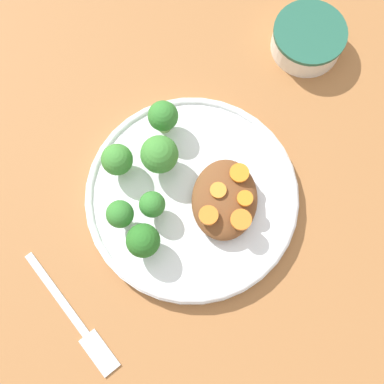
# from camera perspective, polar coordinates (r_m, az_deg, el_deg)

# --- Properties ---
(ground_plane) EXTENTS (4.00, 4.00, 0.00)m
(ground_plane) POSITION_cam_1_polar(r_m,az_deg,el_deg) (0.70, 0.00, -0.76)
(ground_plane) COLOR #9E6638
(plate) EXTENTS (0.27, 0.27, 0.02)m
(plate) POSITION_cam_1_polar(r_m,az_deg,el_deg) (0.69, 0.00, -0.48)
(plate) COLOR white
(plate) RESTS_ON ground_plane
(dip_bowl) EXTENTS (0.10, 0.10, 0.04)m
(dip_bowl) POSITION_cam_1_polar(r_m,az_deg,el_deg) (0.79, 12.29, 15.75)
(dip_bowl) COLOR white
(dip_bowl) RESTS_ON ground_plane
(stew_mound) EXTENTS (0.10, 0.08, 0.03)m
(stew_mound) POSITION_cam_1_polar(r_m,az_deg,el_deg) (0.67, 3.49, -0.79)
(stew_mound) COLOR brown
(stew_mound) RESTS_ON plate
(broccoli_floret_0) EXTENTS (0.05, 0.05, 0.06)m
(broccoli_floret_0) POSITION_cam_1_polar(r_m,az_deg,el_deg) (0.66, -3.49, 4.00)
(broccoli_floret_0) COLOR #759E51
(broccoli_floret_0) RESTS_ON plate
(broccoli_floret_1) EXTENTS (0.04, 0.04, 0.05)m
(broccoli_floret_1) POSITION_cam_1_polar(r_m,az_deg,el_deg) (0.67, -7.97, 3.39)
(broccoli_floret_1) COLOR #759E51
(broccoli_floret_1) RESTS_ON plate
(broccoli_floret_2) EXTENTS (0.03, 0.03, 0.05)m
(broccoli_floret_2) POSITION_cam_1_polar(r_m,az_deg,el_deg) (0.65, -7.68, -2.40)
(broccoli_floret_2) COLOR #759E51
(broccoli_floret_2) RESTS_ON plate
(broccoli_floret_3) EXTENTS (0.04, 0.04, 0.06)m
(broccoli_floret_3) POSITION_cam_1_polar(r_m,az_deg,el_deg) (0.68, -3.10, 8.01)
(broccoli_floret_3) COLOR #7FA85B
(broccoli_floret_3) RESTS_ON plate
(broccoli_floret_4) EXTENTS (0.04, 0.04, 0.05)m
(broccoli_floret_4) POSITION_cam_1_polar(r_m,az_deg,el_deg) (0.64, -5.23, -5.20)
(broccoli_floret_4) COLOR #7FA85B
(broccoli_floret_4) RESTS_ON plate
(broccoli_floret_5) EXTENTS (0.03, 0.03, 0.05)m
(broccoli_floret_5) POSITION_cam_1_polar(r_m,az_deg,el_deg) (0.65, -4.26, -1.37)
(broccoli_floret_5) COLOR #759E51
(broccoli_floret_5) RESTS_ON plate
(carrot_slice_0) EXTENTS (0.02, 0.02, 0.00)m
(carrot_slice_0) POSITION_cam_1_polar(r_m,az_deg,el_deg) (0.66, 5.07, 2.04)
(carrot_slice_0) COLOR orange
(carrot_slice_0) RESTS_ON stew_mound
(carrot_slice_1) EXTENTS (0.02, 0.02, 0.00)m
(carrot_slice_1) POSITION_cam_1_polar(r_m,az_deg,el_deg) (0.65, 2.78, -0.15)
(carrot_slice_1) COLOR orange
(carrot_slice_1) RESTS_ON stew_mound
(carrot_slice_2) EXTENTS (0.03, 0.03, 0.01)m
(carrot_slice_2) POSITION_cam_1_polar(r_m,az_deg,el_deg) (0.64, 5.25, -2.95)
(carrot_slice_2) COLOR orange
(carrot_slice_2) RESTS_ON stew_mound
(carrot_slice_3) EXTENTS (0.02, 0.02, 0.01)m
(carrot_slice_3) POSITION_cam_1_polar(r_m,az_deg,el_deg) (0.64, 1.77, -2.50)
(carrot_slice_3) COLOR orange
(carrot_slice_3) RESTS_ON stew_mound
(carrot_slice_4) EXTENTS (0.02, 0.02, 0.01)m
(carrot_slice_4) POSITION_cam_1_polar(r_m,az_deg,el_deg) (0.65, 5.67, -0.69)
(carrot_slice_4) COLOR orange
(carrot_slice_4) RESTS_ON stew_mound
(fork) EXTENTS (0.14, 0.14, 0.01)m
(fork) POSITION_cam_1_polar(r_m,az_deg,el_deg) (0.69, -12.08, -13.54)
(fork) COLOR silver
(fork) RESTS_ON ground_plane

